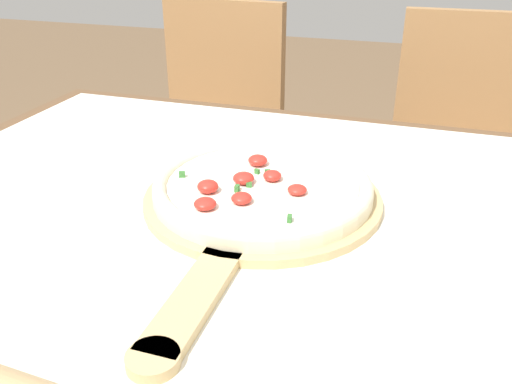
{
  "coord_description": "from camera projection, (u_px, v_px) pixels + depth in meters",
  "views": [
    {
      "loc": [
        0.22,
        -0.58,
        1.1
      ],
      "look_at": [
        0.02,
        0.03,
        0.77
      ],
      "focal_mm": 38.0,
      "sensor_mm": 36.0,
      "label": 1
    }
  ],
  "objects": [
    {
      "name": "chair_left",
      "position": [
        213.0,
        132.0,
        1.65
      ],
      "size": [
        0.43,
        0.43,
        0.89
      ],
      "rotation": [
        0.0,
        0.0,
        -0.08
      ],
      "color": "#A37547",
      "rests_on": "ground_plane"
    },
    {
      "name": "towel_cloth",
      "position": [
        231.0,
        222.0,
        0.72
      ],
      "size": [
        1.05,
        0.88,
        0.0
      ],
      "color": "white",
      "rests_on": "dining_table"
    },
    {
      "name": "pizza_peel",
      "position": [
        258.0,
        206.0,
        0.74
      ],
      "size": [
        0.33,
        0.52,
        0.01
      ],
      "color": "tan",
      "rests_on": "towel_cloth"
    },
    {
      "name": "dining_table",
      "position": [
        233.0,
        291.0,
        0.77
      ],
      "size": [
        1.13,
        0.96,
        0.74
      ],
      "color": "brown",
      "rests_on": "ground_plane"
    },
    {
      "name": "chair_right",
      "position": [
        460.0,
        161.0,
        1.45
      ],
      "size": [
        0.41,
        0.41,
        0.89
      ],
      "rotation": [
        0.0,
        0.0,
        0.02
      ],
      "color": "#A37547",
      "rests_on": "ground_plane"
    },
    {
      "name": "pizza",
      "position": [
        262.0,
        186.0,
        0.75
      ],
      "size": [
        0.3,
        0.3,
        0.04
      ],
      "color": "beige",
      "rests_on": "pizza_peel"
    }
  ]
}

